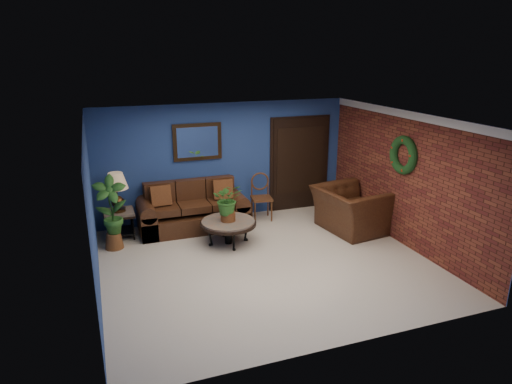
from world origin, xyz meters
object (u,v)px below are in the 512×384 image
object	(u,v)px
sofa	(192,213)
coffee_table	(228,224)
armchair	(351,210)
end_table	(119,217)
table_lamp	(116,187)
side_chair	(261,193)

from	to	relation	value
sofa	coffee_table	world-z (taller)	sofa
armchair	sofa	bearing A→B (deg)	59.93
end_table	table_lamp	xyz separation A→B (m)	(0.00, 0.00, 0.61)
coffee_table	table_lamp	xyz separation A→B (m)	(-1.92, 1.01, 0.62)
coffee_table	table_lamp	size ratio (longest dim) A/B	1.43
coffee_table	end_table	xyz separation A→B (m)	(-1.92, 1.01, 0.01)
coffee_table	side_chair	world-z (taller)	side_chair
table_lamp	side_chair	size ratio (longest dim) A/B	0.74
sofa	end_table	size ratio (longest dim) A/B	3.69
end_table	table_lamp	size ratio (longest dim) A/B	0.80
end_table	armchair	world-z (taller)	armchair
end_table	armchair	xyz separation A→B (m)	(4.45, -1.21, 0.03)
sofa	table_lamp	world-z (taller)	table_lamp
side_chair	armchair	distance (m)	1.96
sofa	end_table	world-z (taller)	sofa
sofa	table_lamp	bearing A→B (deg)	-178.71
sofa	armchair	world-z (taller)	sofa
sofa	coffee_table	xyz separation A→B (m)	(0.46, -1.04, 0.08)
coffee_table	end_table	bearing A→B (deg)	152.25
sofa	armchair	distance (m)	3.25
coffee_table	side_chair	size ratio (longest dim) A/B	1.06
coffee_table	sofa	bearing A→B (deg)	114.01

